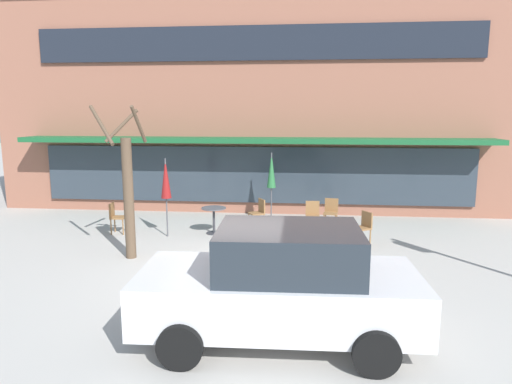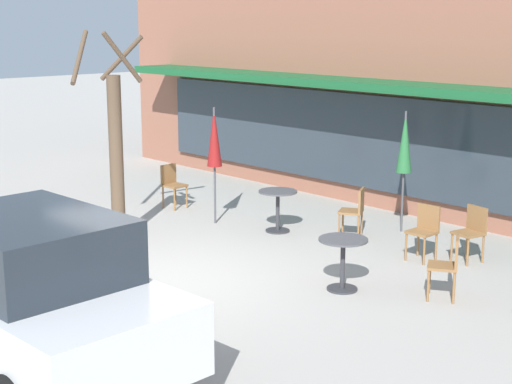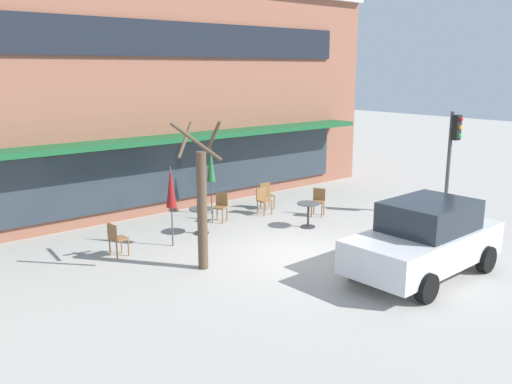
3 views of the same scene
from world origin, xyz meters
The scene contains 12 objects.
ground_plane centered at (0.00, 0.00, 0.00)m, with size 80.00×80.00×0.00m, color #ADA8A0.
cafe_table_near_wall centered at (-0.86, 3.23, 0.52)m, with size 0.70×0.70×0.76m.
cafe_table_streetside centered at (2.02, 1.69, 0.52)m, with size 0.70×0.70×0.76m.
patio_umbrella_green_folded centered at (-2.09, 2.78, 1.63)m, with size 0.28×0.28×2.20m.
patio_umbrella_cream_folded centered at (0.68, 4.88, 1.63)m, with size 0.28×0.28×2.20m.
cafe_chair_0 centered at (1.96, 3.74, 0.53)m, with size 0.41×0.41×0.89m.
cafe_chair_1 centered at (3.26, 2.46, 0.53)m, with size 0.55×0.55×0.89m.
cafe_chair_2 centered at (2.52, 4.22, 0.53)m, with size 0.47×0.47×0.89m.
cafe_chair_3 centered at (-3.66, 2.96, 0.53)m, with size 0.44×0.44×0.89m.
cafe_chair_4 centered at (0.37, 3.94, 0.53)m, with size 0.55×0.55×0.89m.
parked_sedan centered at (1.36, -2.79, 0.88)m, with size 4.26×2.13×1.76m.
street_tree centered at (-2.42, 0.84, 1.64)m, with size 1.22×1.41×3.61m.
Camera 2 is at (8.96, -6.46, 3.78)m, focal length 55.00 mm.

